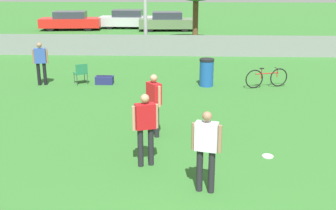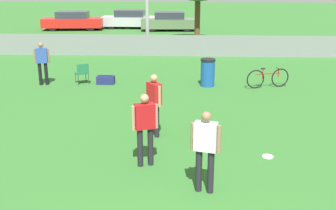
# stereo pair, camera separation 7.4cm
# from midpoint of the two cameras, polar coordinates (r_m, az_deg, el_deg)

# --- Properties ---
(fence_backline) EXTENTS (21.50, 0.07, 1.21)m
(fence_backline) POSITION_cam_midpoint_polar(r_m,az_deg,el_deg) (22.01, 2.69, 8.03)
(fence_backline) COLOR gray
(fence_backline) RESTS_ON ground_plane
(player_defender_red) EXTENTS (0.57, 0.35, 1.68)m
(player_defender_red) POSITION_cam_midpoint_polar(r_m,az_deg,el_deg) (9.26, -2.91, -2.67)
(player_defender_red) COLOR black
(player_defender_red) RESTS_ON ground_plane
(player_thrower_red) EXTENTS (0.44, 0.49, 1.68)m
(player_thrower_red) POSITION_cam_midpoint_polar(r_m,az_deg,el_deg) (10.98, -1.69, 0.60)
(player_thrower_red) COLOR black
(player_thrower_red) RESTS_ON ground_plane
(player_receiver_white) EXTENTS (0.58, 0.32, 1.68)m
(player_receiver_white) POSITION_cam_midpoint_polar(r_m,az_deg,el_deg) (8.17, 5.35, -5.56)
(player_receiver_white) COLOR black
(player_receiver_white) RESTS_ON ground_plane
(spectator_in_blue) EXTENTS (0.56, 0.31, 1.65)m
(spectator_in_blue) POSITION_cam_midpoint_polar(r_m,az_deg,el_deg) (16.87, -16.58, 5.79)
(spectator_in_blue) COLOR black
(spectator_in_blue) RESTS_ON ground_plane
(frisbee_disc) EXTENTS (0.26, 0.26, 0.03)m
(frisbee_disc) POSITION_cam_midpoint_polar(r_m,az_deg,el_deg) (10.31, 13.56, -6.79)
(frisbee_disc) COLOR white
(frisbee_disc) RESTS_ON ground_plane
(folding_chair_sideline) EXTENTS (0.62, 0.63, 0.82)m
(folding_chair_sideline) POSITION_cam_midpoint_polar(r_m,az_deg,el_deg) (16.72, -11.42, 4.41)
(folding_chair_sideline) COLOR #333338
(folding_chair_sideline) RESTS_ON ground_plane
(bicycle_sideline) EXTENTS (1.66, 0.61, 0.76)m
(bicycle_sideline) POSITION_cam_midpoint_polar(r_m,az_deg,el_deg) (16.35, 13.51, 3.58)
(bicycle_sideline) COLOR black
(bicycle_sideline) RESTS_ON ground_plane
(trash_bin) EXTENTS (0.56, 0.56, 1.06)m
(trash_bin) POSITION_cam_midpoint_polar(r_m,az_deg,el_deg) (16.16, 5.53, 4.41)
(trash_bin) COLOR #194C99
(trash_bin) RESTS_ON ground_plane
(gear_bag_sideline) EXTENTS (0.69, 0.38, 0.33)m
(gear_bag_sideline) POSITION_cam_midpoint_polar(r_m,az_deg,el_deg) (16.66, -8.31, 3.38)
(gear_bag_sideline) COLOR navy
(gear_bag_sideline) RESTS_ON ground_plane
(parked_car_red) EXTENTS (4.64, 2.11, 1.39)m
(parked_car_red) POSITION_cam_midpoint_polar(r_m,az_deg,el_deg) (33.27, -12.70, 11.08)
(parked_car_red) COLOR black
(parked_car_red) RESTS_ON ground_plane
(parked_car_silver) EXTENTS (4.33, 1.73, 1.41)m
(parked_car_silver) POSITION_cam_midpoint_polar(r_m,az_deg,el_deg) (33.61, -5.10, 11.50)
(parked_car_silver) COLOR black
(parked_car_silver) RESTS_ON ground_plane
(parked_car_olive) EXTENTS (4.27, 1.93, 1.39)m
(parked_car_olive) POSITION_cam_midpoint_polar(r_m,az_deg,el_deg) (32.04, 0.25, 11.25)
(parked_car_olive) COLOR black
(parked_car_olive) RESTS_ON ground_plane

